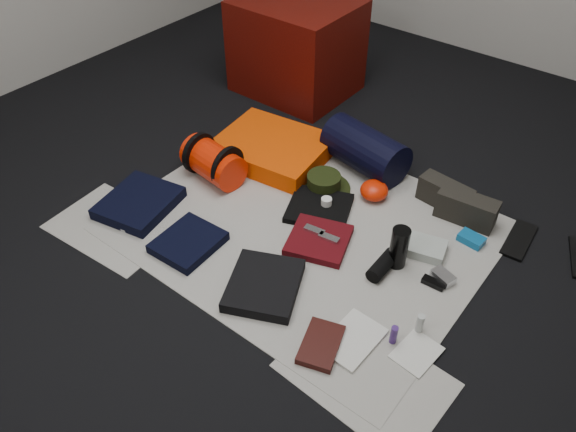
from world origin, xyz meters
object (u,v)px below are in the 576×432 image
Objects in this scene: red_cabinet at (297,47)px; navy_duffel at (365,150)px; sleeping_pad at (272,148)px; stuff_sack at (213,162)px; paperback_book at (321,344)px; compact_camera at (443,277)px; water_bottle at (399,247)px.

red_cabinet reaches higher than navy_duffel.
navy_duffel is (0.44, 0.22, 0.06)m from sleeping_pad.
stuff_sack is 1.52× the size of paperback_book.
compact_camera is at bearing 3.31° from stuff_sack.
red_cabinet is 3.44× the size of water_bottle.
paperback_book is at bearing -26.34° from stuff_sack.
stuff_sack is 0.73× the size of navy_duffel.
paperback_book is (1.29, -1.53, -0.26)m from red_cabinet.
red_cabinet reaches higher than paperback_book.
water_bottle is at bearing -17.23° from sleeping_pad.
sleeping_pad is 1.76× the size of stuff_sack.
compact_camera is at bearing -32.16° from red_cabinet.
compact_camera is (1.50, -0.94, -0.26)m from red_cabinet.
paperback_book is (1.05, -0.52, -0.08)m from stuff_sack.
red_cabinet is 3.23× the size of paperback_book.
compact_camera is at bearing 10.05° from water_bottle.
stuff_sack is 1.05m from water_bottle.
water_bottle is 0.22m from compact_camera.
sleeping_pad is 2.68× the size of paperback_book.
water_bottle is at bearing -37.02° from red_cabinet.
sleeping_pad is 0.35m from stuff_sack.
water_bottle is at bearing 71.38° from paperback_book.
navy_duffel is 1.17m from paperback_book.
red_cabinet reaches higher than sleeping_pad.
navy_duffel is (0.81, -0.47, -0.16)m from red_cabinet.
water_bottle is 0.94× the size of paperback_book.
compact_camera is at bearing -23.72° from navy_duffel.
compact_camera is (1.25, 0.07, -0.07)m from stuff_sack.
sleeping_pad reaches higher than paperback_book.
red_cabinet is 2.02m from paperback_book.
navy_duffel is at bearing 96.44° from paperback_book.
stuff_sack reaches higher than sleeping_pad.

